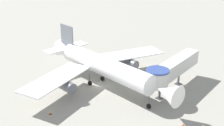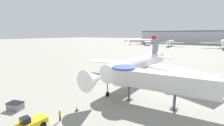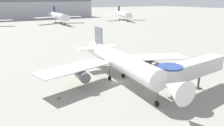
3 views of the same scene
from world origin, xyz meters
name	(u,v)px [view 3 (image 3 of 3)]	position (x,y,z in m)	size (l,w,h in m)	color
ground_plane	(118,82)	(0.00, 0.00, 0.00)	(800.00, 800.00, 0.00)	gray
main_airplane	(121,62)	(0.60, -0.42, 4.27)	(34.29, 32.52, 10.11)	white
jet_bridge	(188,70)	(7.70, -11.27, 4.42)	(16.78, 4.61, 6.10)	silver
traffic_cone_port_wing	(59,97)	(-12.98, -1.39, 0.34)	(0.43, 0.43, 0.72)	black
background_jet_navy_tail	(59,16)	(26.51, 117.59, 5.18)	(34.35, 33.84, 11.87)	silver
background_jet_black_tail	(123,14)	(78.95, 114.60, 4.88)	(32.79, 33.17, 11.16)	white
terminal_building	(15,10)	(6.25, 175.00, 8.02)	(136.41, 24.63, 16.01)	#A8A8B2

